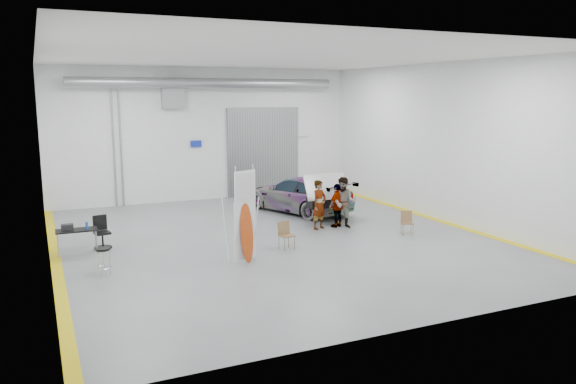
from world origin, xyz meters
name	(u,v)px	position (x,y,z in m)	size (l,w,h in m)	color
ground	(275,239)	(0.00, 0.00, 0.00)	(16.00, 16.00, 0.00)	slate
room_shell	(256,115)	(0.24, 2.22, 4.08)	(14.02, 16.18, 6.01)	silver
sedan_car	(298,194)	(2.64, 3.71, 0.73)	(2.05, 5.03, 1.46)	silver
person_a	(319,205)	(2.02, 0.62, 0.89)	(0.65, 0.43, 1.79)	#836147
person_b	(344,202)	(2.94, 0.44, 0.93)	(0.91, 0.70, 1.86)	slate
person_c	(338,205)	(2.75, 0.59, 0.81)	(0.94, 0.39, 1.62)	#965D32
surfboard_display	(243,224)	(-1.89, -2.18, 1.15)	(0.76, 0.43, 2.85)	white
folding_chair_near	(287,241)	(-0.18, -1.38, 0.27)	(0.46, 0.48, 0.87)	brown
folding_chair_far	(407,228)	(4.37, -1.43, 0.26)	(0.52, 0.55, 0.83)	brown
shop_stool	(103,262)	(-5.72, -1.81, 0.39)	(0.40, 0.40, 0.78)	black
work_table	(74,230)	(-6.27, 0.81, 0.75)	(1.21, 0.62, 0.98)	gray
office_chair	(102,234)	(-5.43, 1.15, 0.45)	(0.55, 0.55, 1.03)	black
trunk_lid	(324,184)	(2.64, 1.44, 1.48)	(1.70, 1.03, 0.04)	silver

